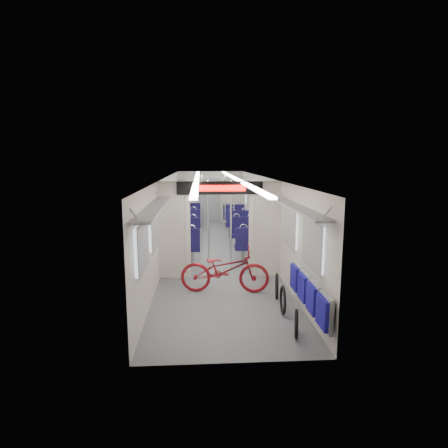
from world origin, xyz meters
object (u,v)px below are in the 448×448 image
object	(u,v)px
flip_bench	(308,293)
bike_hoop_b	(283,301)
stanchion_near_right	(231,227)
stanchion_far_right	(225,209)
seat_bay_far_left	(188,218)
bicycle	(225,270)
seat_bay_near_left	(185,238)
stanchion_near_left	(208,225)
seat_bay_far_right	(236,218)
bike_hoop_c	(277,287)
bike_hoop_a	(296,325)
stanchion_far_left	(202,210)
seat_bay_near_right	(247,236)

from	to	relation	value
flip_bench	bike_hoop_b	bearing A→B (deg)	122.85
stanchion_near_right	stanchion_far_right	world-z (taller)	same
seat_bay_far_left	bicycle	bearing A→B (deg)	-81.69
bicycle	bike_hoop_b	size ratio (longest dim) A/B	3.54
bicycle	stanchion_near_right	distance (m)	1.66
seat_bay_near_left	stanchion_far_right	size ratio (longest dim) A/B	0.89
flip_bench	stanchion_near_left	xyz separation A→B (m)	(-1.61, 3.49, 0.57)
bike_hoop_b	seat_bay_far_right	xyz separation A→B (m)	(-0.10, 8.05, 0.29)
bike_hoop_c	seat_bay_far_left	bearing A→B (deg)	105.57
bike_hoop_a	stanchion_far_right	distance (m)	7.11
bike_hoop_a	seat_bay_far_right	distance (m)	8.99
bike_hoop_b	stanchion_far_right	xyz separation A→B (m)	(-0.66, 6.08, 0.91)
bike_hoop_a	seat_bay_far_right	xyz separation A→B (m)	(-0.11, 8.99, 0.33)
seat_bay_far_left	bike_hoop_a	bearing A→B (deg)	-77.43
flip_bench	stanchion_far_left	size ratio (longest dim) A/B	0.93
bike_hoop_a	stanchion_far_right	world-z (taller)	stanchion_far_right
seat_bay_far_right	stanchion_far_right	distance (m)	2.14
bike_hoop_a	seat_bay_far_right	size ratio (longest dim) A/B	0.23
bike_hoop_a	bicycle	bearing A→B (deg)	114.85
bike_hoop_a	seat_bay_far_right	bearing A→B (deg)	90.70
seat_bay_near_left	stanchion_near_right	distance (m)	2.17
bike_hoop_a	stanchion_far_right	xyz separation A→B (m)	(-0.67, 7.02, 0.94)
bike_hoop_b	stanchion_near_left	world-z (taller)	stanchion_near_left
stanchion_near_right	stanchion_far_right	bearing A→B (deg)	88.67
bike_hoop_b	stanchion_far_left	bearing A→B (deg)	103.69
bike_hoop_b	seat_bay_near_right	bearing A→B (deg)	91.26
bike_hoop_a	stanchion_far_right	size ratio (longest dim) A/B	0.20
bike_hoop_b	bike_hoop_c	world-z (taller)	bike_hoop_c
flip_bench	seat_bay_far_left	xyz separation A→B (m)	(-2.29, 8.44, -0.01)
bike_hoop_a	seat_bay_near_left	world-z (taller)	seat_bay_near_left
seat_bay_near_left	seat_bay_far_left	distance (m)	3.55
bike_hoop_c	stanchion_far_left	xyz separation A→B (m)	(-1.47, 5.13, 0.91)
bicycle	stanchion_far_left	size ratio (longest dim) A/B	0.82
stanchion_near_left	stanchion_far_right	size ratio (longest dim) A/B	1.00
seat_bay_near_right	seat_bay_near_left	bearing A→B (deg)	-178.55
seat_bay_near_right	bike_hoop_c	bearing A→B (deg)	-87.87
seat_bay_far_right	stanchion_far_right	world-z (taller)	stanchion_far_right
seat_bay_far_left	stanchion_far_left	size ratio (longest dim) A/B	0.98
bike_hoop_b	seat_bay_near_left	size ratio (longest dim) A/B	0.26
bike_hoop_b	stanchion_far_left	world-z (taller)	stanchion_far_left
bike_hoop_c	stanchion_near_right	bearing A→B (deg)	111.40
bike_hoop_a	seat_bay_near_right	bearing A→B (deg)	91.17
bike_hoop_c	seat_bay_near_right	world-z (taller)	seat_bay_near_right
flip_bench	seat_bay_near_left	size ratio (longest dim) A/B	1.04
bike_hoop_c	seat_bay_far_left	xyz separation A→B (m)	(-2.01, 7.20, 0.32)
flip_bench	seat_bay_far_left	bearing A→B (deg)	105.17
stanchion_far_left	seat_bay_near_right	bearing A→B (deg)	-46.95
bike_hoop_b	stanchion_near_left	xyz separation A→B (m)	(-1.29, 2.99, 0.91)
seat_bay_near_left	seat_bay_near_right	xyz separation A→B (m)	(1.87, 0.05, 0.00)
seat_bay_far_left	seat_bay_far_right	distance (m)	1.87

